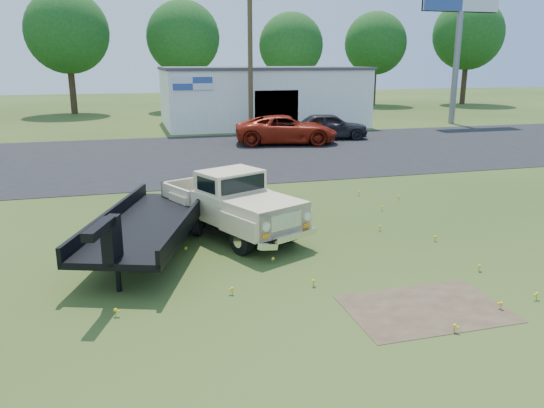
{
  "coord_description": "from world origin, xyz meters",
  "views": [
    {
      "loc": [
        -3.8,
        -11.13,
        4.59
      ],
      "look_at": [
        -0.43,
        1.0,
        1.17
      ],
      "focal_mm": 35.0,
      "sensor_mm": 36.0,
      "label": 1
    }
  ],
  "objects_px": {
    "flatbed_trailer": "(150,219)",
    "red_pickup": "(286,130)",
    "vintage_pickup_truck": "(231,202)",
    "dark_sedan": "(330,126)",
    "billboard": "(461,3)"
  },
  "relations": [
    {
      "from": "flatbed_trailer",
      "to": "red_pickup",
      "type": "distance_m",
      "value": 18.01
    },
    {
      "from": "billboard",
      "to": "vintage_pickup_truck",
      "type": "bearing_deg",
      "value": -134.51
    },
    {
      "from": "billboard",
      "to": "flatbed_trailer",
      "type": "xyz_separation_m",
      "value": [
        -23.37,
        -22.43,
        -7.7
      ]
    },
    {
      "from": "vintage_pickup_truck",
      "to": "red_pickup",
      "type": "bearing_deg",
      "value": 43.06
    },
    {
      "from": "billboard",
      "to": "flatbed_trailer",
      "type": "height_order",
      "value": "billboard"
    },
    {
      "from": "red_pickup",
      "to": "dark_sedan",
      "type": "distance_m",
      "value": 3.33
    },
    {
      "from": "vintage_pickup_truck",
      "to": "flatbed_trailer",
      "type": "relative_size",
      "value": 0.79
    },
    {
      "from": "billboard",
      "to": "red_pickup",
      "type": "bearing_deg",
      "value": -156.64
    },
    {
      "from": "vintage_pickup_truck",
      "to": "flatbed_trailer",
      "type": "distance_m",
      "value": 2.35
    },
    {
      "from": "vintage_pickup_truck",
      "to": "dark_sedan",
      "type": "xyz_separation_m",
      "value": [
        9.29,
        16.29,
        -0.11
      ]
    },
    {
      "from": "vintage_pickup_truck",
      "to": "flatbed_trailer",
      "type": "xyz_separation_m",
      "value": [
        -2.18,
        -0.88,
        -0.05
      ]
    },
    {
      "from": "flatbed_trailer",
      "to": "red_pickup",
      "type": "relative_size",
      "value": 1.07
    },
    {
      "from": "flatbed_trailer",
      "to": "billboard",
      "type": "bearing_deg",
      "value": 63.18
    },
    {
      "from": "vintage_pickup_truck",
      "to": "flatbed_trailer",
      "type": "bearing_deg",
      "value": 177.3
    },
    {
      "from": "vintage_pickup_truck",
      "to": "red_pickup",
      "type": "distance_m",
      "value": 16.29
    }
  ]
}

